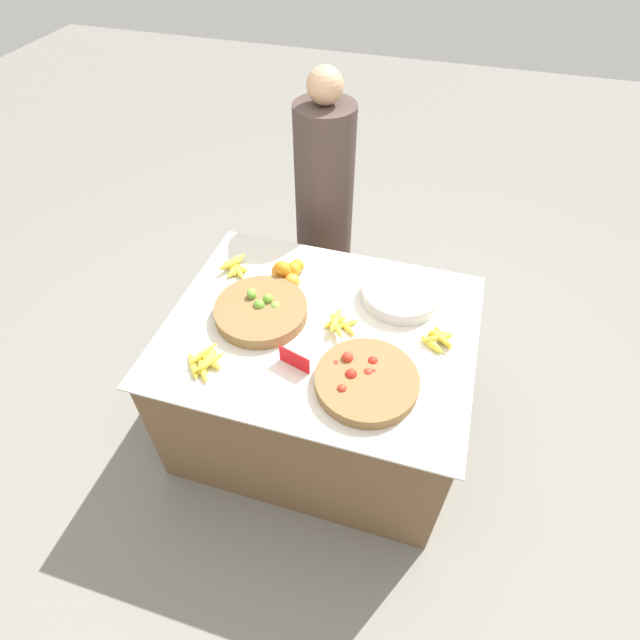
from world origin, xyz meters
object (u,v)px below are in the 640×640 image
object	(u,v)px
tomato_basket	(366,380)
vendor_person	(324,214)
lime_bowl	(261,310)
price_sign	(294,360)
metal_bowl	(401,293)

from	to	relation	value
tomato_basket	vendor_person	world-z (taller)	vendor_person
lime_bowl	tomato_basket	world-z (taller)	lime_bowl
tomato_basket	price_sign	distance (m)	0.32
metal_bowl	price_sign	xyz separation A→B (m)	(-0.36, -0.55, 0.01)
vendor_person	lime_bowl	bearing A→B (deg)	-91.69
price_sign	vendor_person	size ratio (longest dim) A/B	0.09
metal_bowl	price_sign	world-z (taller)	price_sign
tomato_basket	lime_bowl	bearing A→B (deg)	155.56
price_sign	vendor_person	distance (m)	1.25
price_sign	vendor_person	world-z (taller)	vendor_person
lime_bowl	metal_bowl	xyz separation A→B (m)	(0.61, 0.30, 0.00)
lime_bowl	tomato_basket	bearing A→B (deg)	-24.44
vendor_person	price_sign	bearing A→B (deg)	-79.71
metal_bowl	price_sign	size ratio (longest dim) A/B	2.55
tomato_basket	price_sign	size ratio (longest dim) A/B	2.90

